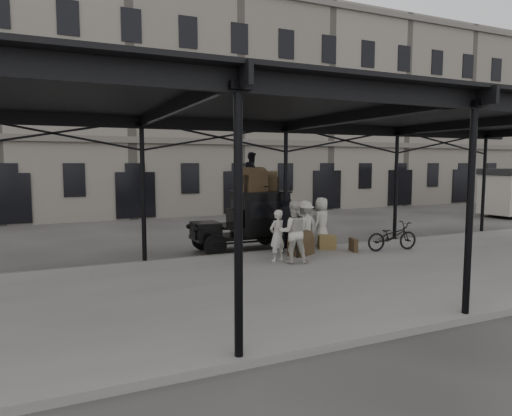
{
  "coord_description": "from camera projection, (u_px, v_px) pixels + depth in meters",
  "views": [
    {
      "loc": [
        -7.64,
        -12.27,
        3.21
      ],
      "look_at": [
        -1.34,
        1.6,
        1.7
      ],
      "focal_mm": 32.0,
      "sensor_mm": 36.0,
      "label": 1
    }
  ],
  "objects": [
    {
      "name": "ground",
      "position": [
        315.0,
        264.0,
        14.58
      ],
      "size": [
        120.0,
        120.0,
        0.0
      ],
      "primitive_type": "plane",
      "color": "#383533",
      "rests_on": "ground"
    },
    {
      "name": "platform",
      "position": [
        353.0,
        275.0,
        12.76
      ],
      "size": [
        28.0,
        8.0,
        0.15
      ],
      "primitive_type": "cube",
      "color": "slate",
      "rests_on": "ground"
    },
    {
      "name": "canopy",
      "position": [
        350.0,
        112.0,
        12.57
      ],
      "size": [
        22.5,
        9.0,
        4.74
      ],
      "color": "black",
      "rests_on": "ground"
    },
    {
      "name": "building_frontage",
      "position": [
        172.0,
        106.0,
        30.2
      ],
      "size": [
        64.0,
        8.0,
        14.0
      ],
      "primitive_type": "cube",
      "color": "slate",
      "rests_on": "ground"
    },
    {
      "name": "taxi",
      "position": [
        252.0,
        218.0,
        16.8
      ],
      "size": [
        3.65,
        1.55,
        2.18
      ],
      "color": "black",
      "rests_on": "ground"
    },
    {
      "name": "porter_left",
      "position": [
        277.0,
        236.0,
        14.18
      ],
      "size": [
        0.68,
        0.54,
        1.62
      ],
      "primitive_type": "imported",
      "rotation": [
        0.0,
        0.0,
        3.44
      ],
      "color": "beige",
      "rests_on": "platform"
    },
    {
      "name": "porter_midleft",
      "position": [
        293.0,
        232.0,
        13.92
      ],
      "size": [
        1.13,
        1.02,
        1.92
      ],
      "primitive_type": "imported",
      "rotation": [
        0.0,
        0.0,
        2.77
      ],
      "color": "beige",
      "rests_on": "platform"
    },
    {
      "name": "porter_centre",
      "position": [
        321.0,
        222.0,
        16.68
      ],
      "size": [
        1.05,
        0.94,
        1.81
      ],
      "primitive_type": "imported",
      "rotation": [
        0.0,
        0.0,
        3.66
      ],
      "color": "beige",
      "rests_on": "platform"
    },
    {
      "name": "porter_official",
      "position": [
        287.0,
        224.0,
        15.57
      ],
      "size": [
        1.24,
        0.81,
        1.97
      ],
      "primitive_type": "imported",
      "rotation": [
        0.0,
        0.0,
        2.83
      ],
      "color": "black",
      "rests_on": "platform"
    },
    {
      "name": "porter_right",
      "position": [
        305.0,
        226.0,
        15.94
      ],
      "size": [
        1.3,
        1.07,
        1.75
      ],
      "primitive_type": "imported",
      "rotation": [
        0.0,
        0.0,
        3.57
      ],
      "color": "beige",
      "rests_on": "platform"
    },
    {
      "name": "bicycle",
      "position": [
        392.0,
        236.0,
        15.97
      ],
      "size": [
        1.99,
        0.91,
        1.01
      ],
      "primitive_type": "imported",
      "rotation": [
        0.0,
        0.0,
        1.44
      ],
      "color": "black",
      "rests_on": "platform"
    },
    {
      "name": "porter_roof",
      "position": [
        252.0,
        172.0,
        16.53
      ],
      "size": [
        0.73,
        0.82,
        1.42
      ],
      "primitive_type": "imported",
      "rotation": [
        0.0,
        0.0,
        1.26
      ],
      "color": "black",
      "rests_on": "taxi"
    },
    {
      "name": "steamer_trunk_roof_near",
      "position": [
        253.0,
        181.0,
        16.41
      ],
      "size": [
        1.16,
        0.95,
        0.74
      ],
      "primitive_type": null,
      "rotation": [
        0.0,
        0.0,
        0.4
      ],
      "color": "#473921",
      "rests_on": "taxi"
    },
    {
      "name": "steamer_trunk_roof_far",
      "position": [
        266.0,
        182.0,
        17.13
      ],
      "size": [
        0.97,
        0.81,
        0.61
      ],
      "primitive_type": null,
      "rotation": [
        0.0,
        0.0,
        -0.43
      ],
      "color": "#473921",
      "rests_on": "taxi"
    },
    {
      "name": "steamer_trunk_platform",
      "position": [
        301.0,
        245.0,
        15.2
      ],
      "size": [
        1.04,
        0.92,
        0.65
      ],
      "primitive_type": null,
      "rotation": [
        0.0,
        0.0,
        0.53
      ],
      "color": "#473921",
      "rests_on": "platform"
    },
    {
      "name": "wicker_hamper",
      "position": [
        327.0,
        242.0,
        16.23
      ],
      "size": [
        0.73,
        0.65,
        0.5
      ],
      "primitive_type": "cube",
      "rotation": [
        0.0,
        0.0,
        -0.4
      ],
      "color": "olive",
      "rests_on": "platform"
    },
    {
      "name": "suitcase_upright",
      "position": [
        353.0,
        245.0,
        15.82
      ],
      "size": [
        0.33,
        0.62,
        0.45
      ],
      "primitive_type": "cube",
      "rotation": [
        0.0,
        0.0,
        -0.31
      ],
      "color": "#473921",
      "rests_on": "platform"
    },
    {
      "name": "suitcase_flat",
      "position": [
        296.0,
        245.0,
        15.99
      ],
      "size": [
        0.62,
        0.34,
        0.4
      ],
      "primitive_type": "cube",
      "rotation": [
        0.0,
        0.0,
        0.34
      ],
      "color": "#473921",
      "rests_on": "platform"
    }
  ]
}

